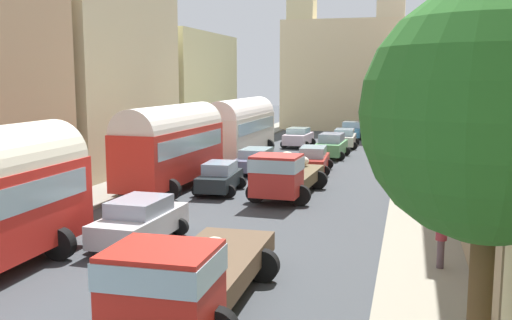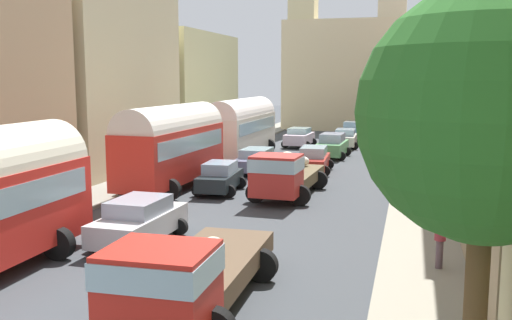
# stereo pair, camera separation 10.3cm
# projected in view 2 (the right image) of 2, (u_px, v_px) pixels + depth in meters

# --- Properties ---
(ground_plane) EXTENTS (154.00, 154.00, 0.00)m
(ground_plane) POSITION_uv_depth(u_px,v_px,m) (290.00, 172.00, 33.93)
(ground_plane) COLOR #3D4145
(sidewalk_left) EXTENTS (2.50, 70.00, 0.14)m
(sidewalk_left) POSITION_uv_depth(u_px,v_px,m) (176.00, 166.00, 35.79)
(sidewalk_left) COLOR gray
(sidewalk_left) RESTS_ON ground
(sidewalk_right) EXTENTS (2.50, 70.00, 0.14)m
(sidewalk_right) POSITION_uv_depth(u_px,v_px,m) (418.00, 176.00, 32.05)
(sidewalk_right) COLOR gray
(sidewalk_right) RESTS_ON ground
(building_left_2) EXTENTS (5.89, 11.71, 11.14)m
(building_left_2) POSITION_uv_depth(u_px,v_px,m) (95.00, 77.00, 34.19)
(building_left_2) COLOR #C7BA92
(building_left_2) RESTS_ON ground
(building_left_3) EXTENTS (4.78, 12.75, 9.02)m
(building_left_3) POSITION_uv_depth(u_px,v_px,m) (187.00, 90.00, 46.75)
(building_left_3) COLOR beige
(building_left_3) RESTS_ON ground
(building_right_2) EXTENTS (6.09, 12.75, 12.71)m
(building_right_2) POSITION_uv_depth(u_px,v_px,m) (510.00, 60.00, 27.76)
(building_right_2) COLOR tan
(building_right_2) RESTS_ON ground
(building_right_3) EXTENTS (5.29, 12.37, 11.41)m
(building_right_3) POSITION_uv_depth(u_px,v_px,m) (474.00, 74.00, 40.22)
(building_right_3) COLOR tan
(building_right_3) RESTS_ON ground
(building_right_4) EXTENTS (6.23, 13.58, 8.06)m
(building_right_4) POSITION_uv_depth(u_px,v_px,m) (463.00, 93.00, 52.99)
(building_right_4) COLOR tan
(building_right_4) RESTS_ON ground
(distant_church) EXTENTS (13.00, 6.75, 19.43)m
(distant_church) POSITION_uv_depth(u_px,v_px,m) (347.00, 66.00, 60.95)
(distant_church) COLOR beige
(distant_church) RESTS_ON ground
(parked_bus_1) EXTENTS (3.39, 8.40, 4.20)m
(parked_bus_1) POSITION_uv_depth(u_px,v_px,m) (172.00, 142.00, 28.52)
(parked_bus_1) COLOR red
(parked_bus_1) RESTS_ON ground
(parked_bus_2) EXTENTS (3.28, 9.63, 4.08)m
(parked_bus_2) POSITION_uv_depth(u_px,v_px,m) (242.00, 125.00, 39.83)
(parked_bus_2) COLOR silver
(parked_bus_2) RESTS_ON ground
(cargo_truck_0) EXTENTS (3.11, 6.95, 2.17)m
(cargo_truck_0) POSITION_uv_depth(u_px,v_px,m) (185.00, 274.00, 13.06)
(cargo_truck_0) COLOR red
(cargo_truck_0) RESTS_ON ground
(cargo_truck_1) EXTENTS (3.09, 6.74, 2.21)m
(cargo_truck_1) POSITION_uv_depth(u_px,v_px,m) (285.00, 174.00, 26.40)
(cargo_truck_1) COLOR red
(cargo_truck_1) RESTS_ON ground
(car_0) EXTENTS (2.33, 4.25, 1.52)m
(car_0) POSITION_uv_depth(u_px,v_px,m) (314.00, 160.00, 33.71)
(car_0) COLOR #A92820
(car_0) RESTS_ON ground
(car_1) EXTENTS (2.39, 4.14, 1.69)m
(car_1) POSITION_uv_depth(u_px,v_px,m) (332.00, 146.00, 39.85)
(car_1) COLOR #529658
(car_1) RESTS_ON ground
(car_2) EXTENTS (2.32, 4.21, 1.47)m
(car_2) POSITION_uv_depth(u_px,v_px,m) (345.00, 138.00, 45.57)
(car_2) COLOR beige
(car_2) RESTS_ON ground
(car_3) EXTENTS (2.45, 4.00, 1.57)m
(car_3) POSITION_uv_depth(u_px,v_px,m) (353.00, 130.00, 52.05)
(car_3) COLOR #3F8AC2
(car_3) RESTS_ON ground
(car_4) EXTENTS (2.42, 4.18, 1.54)m
(car_4) POSITION_uv_depth(u_px,v_px,m) (139.00, 221.00, 19.32)
(car_4) COLOR silver
(car_4) RESTS_ON ground
(car_5) EXTENTS (2.25, 3.78, 1.49)m
(car_5) POSITION_uv_depth(u_px,v_px,m) (220.00, 177.00, 27.82)
(car_5) COLOR black
(car_5) RESTS_ON ground
(car_6) EXTENTS (2.38, 4.35, 1.41)m
(car_6) POSITION_uv_depth(u_px,v_px,m) (257.00, 160.00, 33.79)
(car_6) COLOR slate
(car_6) RESTS_ON ground
(car_7) EXTENTS (2.46, 3.72, 1.53)m
(car_7) POSITION_uv_depth(u_px,v_px,m) (299.00, 137.00, 46.03)
(car_7) COLOR silver
(car_7) RESTS_ON ground
(pedestrian_0) EXTENTS (0.39, 0.39, 1.69)m
(pedestrian_0) POSITION_uv_depth(u_px,v_px,m) (416.00, 183.00, 25.09)
(pedestrian_0) COLOR brown
(pedestrian_0) RESTS_ON ground
(pedestrian_1) EXTENTS (0.41, 0.41, 1.75)m
(pedestrian_1) POSITION_uv_depth(u_px,v_px,m) (440.00, 239.00, 16.34)
(pedestrian_1) COLOR #58454E
(pedestrian_1) RESTS_ON ground
(roadside_tree_0) EXTENTS (4.00, 4.00, 6.99)m
(roadside_tree_0) POSITION_uv_depth(u_px,v_px,m) (486.00, 116.00, 8.78)
(roadside_tree_0) COLOR brown
(roadside_tree_0) RESTS_ON ground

